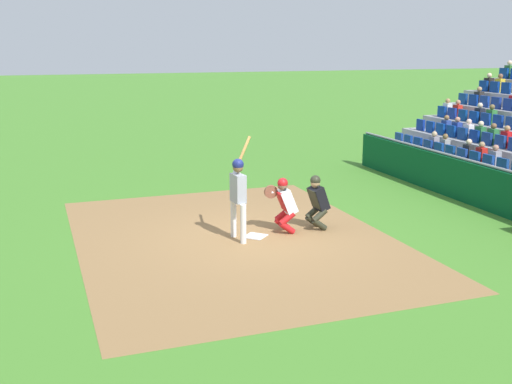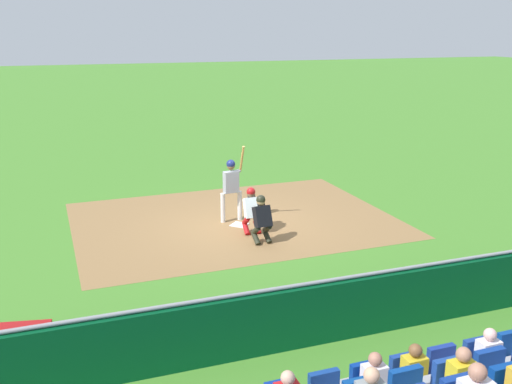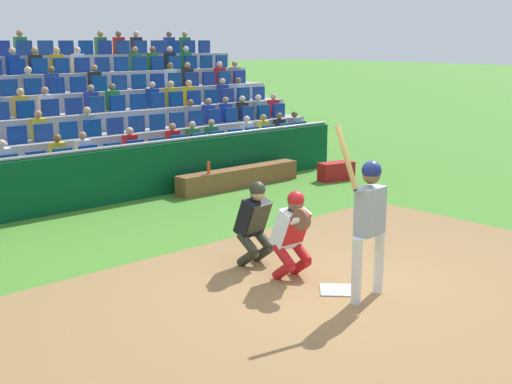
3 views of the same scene
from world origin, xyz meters
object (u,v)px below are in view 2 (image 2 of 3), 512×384
at_px(catcher_crouching, 252,208).
at_px(dugout_bench, 163,342).
at_px(home_plate_marker, 239,225).
at_px(water_bottle_on_bench, 215,312).
at_px(batter_at_plate, 231,183).
at_px(home_plate_umpire, 262,217).
at_px(equipment_duffel_bag, 25,337).

xyz_separation_m(catcher_crouching, dugout_bench, (-3.42, -5.17, -0.50)).
height_order(home_plate_marker, catcher_crouching, catcher_crouching).
xyz_separation_m(dugout_bench, water_bottle_on_bench, (0.95, 0.09, 0.35)).
relative_size(batter_at_plate, catcher_crouching, 1.75).
bearing_deg(catcher_crouching, home_plate_umpire, -91.03).
xyz_separation_m(home_plate_marker, dugout_bench, (-3.30, -5.90, 0.20)).
bearing_deg(catcher_crouching, batter_at_plate, 100.15).
relative_size(batter_at_plate, dugout_bench, 0.68).
relative_size(catcher_crouching, equipment_duffel_bag, 1.48).
bearing_deg(equipment_duffel_bag, catcher_crouching, 48.33).
xyz_separation_m(batter_at_plate, catcher_crouching, (0.21, -1.15, -0.41)).
bearing_deg(dugout_bench, catcher_crouching, 56.53).
bearing_deg(equipment_duffel_bag, home_plate_marker, 53.41).
xyz_separation_m(catcher_crouching, home_plate_umpire, (-0.01, -0.81, -0.01)).
bearing_deg(dugout_bench, home_plate_umpire, 52.05).
distance_m(catcher_crouching, water_bottle_on_bench, 5.66).
bearing_deg(water_bottle_on_bench, home_plate_marker, 67.94).
xyz_separation_m(home_plate_marker, catcher_crouching, (0.12, -0.73, 0.70)).
height_order(home_plate_marker, batter_at_plate, batter_at_plate).
bearing_deg(batter_at_plate, equipment_duffel_bag, -135.41).
xyz_separation_m(home_plate_marker, water_bottle_on_bench, (-2.36, -5.81, 0.56)).
distance_m(batter_at_plate, equipment_duffel_bag, 7.69).
height_order(dugout_bench, water_bottle_on_bench, water_bottle_on_bench).
relative_size(home_plate_umpire, water_bottle_on_bench, 4.85).
bearing_deg(water_bottle_on_bench, batter_at_plate, 70.03).
height_order(home_plate_marker, equipment_duffel_bag, equipment_duffel_bag).
relative_size(home_plate_umpire, equipment_duffel_bag, 1.49).
bearing_deg(home_plate_umpire, home_plate_marker, 93.88).
distance_m(home_plate_marker, dugout_bench, 6.77).
distance_m(dugout_bench, water_bottle_on_bench, 1.01).
relative_size(catcher_crouching, home_plate_umpire, 1.00).
relative_size(catcher_crouching, water_bottle_on_bench, 4.83).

